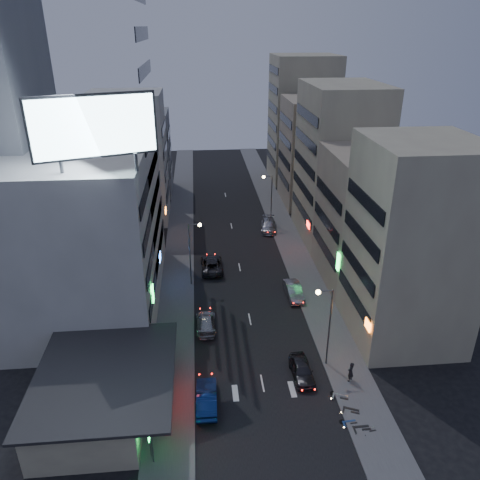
{
  "coord_description": "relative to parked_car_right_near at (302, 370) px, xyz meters",
  "views": [
    {
      "loc": [
        -4.99,
        -28.08,
        28.95
      ],
      "look_at": [
        -0.46,
        20.45,
        6.51
      ],
      "focal_mm": 35.0,
      "sensor_mm": 36.0,
      "label": 1
    }
  ],
  "objects": [
    {
      "name": "parked_car_right_far",
      "position": [
        1.96,
        33.26,
        0.02
      ],
      "size": [
        2.86,
        5.64,
        1.57
      ],
      "primitive_type": "imported",
      "rotation": [
        0.0,
        0.0,
        -0.13
      ],
      "color": "#9D9EA5",
      "rests_on": "ground"
    },
    {
      "name": "person",
      "position": [
        4.15,
        -1.06,
        0.33
      ],
      "size": [
        0.84,
        0.82,
        1.95
      ],
      "primitive_type": "imported",
      "rotation": [
        0.0,
        0.0,
        3.87
      ],
      "color": "black",
      "rests_on": "sidewalk_right"
    },
    {
      "name": "scooter_black_a",
      "position": [
        4.09,
        -6.16,
        -0.03
      ],
      "size": [
        0.71,
        2.01,
        1.22
      ],
      "primitive_type": null,
      "rotation": [
        0.0,
        0.0,
        1.59
      ],
      "color": "black",
      "rests_on": "sidewalk_right"
    },
    {
      "name": "street_lamp_right_far",
      "position": [
        2.26,
        35.45,
        4.6
      ],
      "size": [
        1.6,
        0.44,
        8.02
      ],
      "color": "#595B60",
      "rests_on": "sidewalk_right"
    },
    {
      "name": "far_right_b",
      "position": [
        12.36,
        59.45,
        11.24
      ],
      "size": [
        12.0,
        12.0,
        24.0
      ],
      "primitive_type": "cube",
      "color": "#ADA787",
      "rests_on": "ground"
    },
    {
      "name": "food_court",
      "position": [
        -17.54,
        -2.55,
        1.22
      ],
      "size": [
        11.0,
        13.0,
        3.88
      ],
      "color": "#ADA787",
      "rests_on": "ground"
    },
    {
      "name": "parked_car_right_mid",
      "position": [
        1.96,
        13.6,
        0.02
      ],
      "size": [
        1.83,
        4.78,
        1.55
      ],
      "primitive_type": "imported",
      "rotation": [
        0.0,
        0.0,
        0.04
      ],
      "color": "#999BA1",
      "rests_on": "ground"
    },
    {
      "name": "white_building",
      "position": [
        -20.64,
        15.45,
        8.24
      ],
      "size": [
        14.0,
        24.0,
        18.0
      ],
      "primitive_type": "cube",
      "color": "#BBBBB6",
      "rests_on": "ground"
    },
    {
      "name": "road_car_silver",
      "position": [
        -8.4,
        8.25,
        -0.05
      ],
      "size": [
        2.0,
        4.87,
        1.41
      ],
      "primitive_type": "imported",
      "rotation": [
        0.0,
        0.0,
        3.14
      ],
      "color": "#9A9EA1",
      "rests_on": "ground"
    },
    {
      "name": "ground",
      "position": [
        -3.64,
        -4.55,
        -0.76
      ],
      "size": [
        180.0,
        180.0,
        0.0
      ],
      "primitive_type": "plane",
      "color": "black",
      "rests_on": "ground"
    },
    {
      "name": "scooter_blue",
      "position": [
        3.23,
        -5.51,
        -0.14
      ],
      "size": [
        0.67,
        1.69,
        1.01
      ],
      "primitive_type": null,
      "rotation": [
        0.0,
        0.0,
        1.64
      ],
      "color": "navy",
      "rests_on": "sidewalk_right"
    },
    {
      "name": "street_lamp_left",
      "position": [
        -9.54,
        17.45,
        4.6
      ],
      "size": [
        1.6,
        0.44,
        8.02
      ],
      "color": "#595B60",
      "rests_on": "sidewalk_left"
    },
    {
      "name": "far_right_a",
      "position": [
        11.86,
        45.45,
        8.24
      ],
      "size": [
        11.0,
        12.0,
        18.0
      ],
      "primitive_type": "cube",
      "color": "tan",
      "rests_on": "ground"
    },
    {
      "name": "shophouse_mid",
      "position": [
        11.86,
        17.45,
        7.24
      ],
      "size": [
        11.0,
        12.0,
        16.0
      ],
      "primitive_type": "cube",
      "color": "tan",
      "rests_on": "ground"
    },
    {
      "name": "scooter_black_b",
      "position": [
        3.9,
        -4.56,
        -0.04
      ],
      "size": [
        1.39,
        2.05,
        1.2
      ],
      "primitive_type": null,
      "rotation": [
        0.0,
        0.0,
        1.15
      ],
      "color": "black",
      "rests_on": "sidewalk_right"
    },
    {
      "name": "sidewalk_left",
      "position": [
        -11.64,
        25.45,
        -0.7
      ],
      "size": [
        4.0,
        120.0,
        0.12
      ],
      "primitive_type": "cube",
      "color": "#4C4C4F",
      "rests_on": "ground"
    },
    {
      "name": "shophouse_far",
      "position": [
        11.36,
        30.45,
        10.24
      ],
      "size": [
        10.0,
        14.0,
        22.0
      ],
      "primitive_type": "cube",
      "color": "#ADA787",
      "rests_on": "ground"
    },
    {
      "name": "shophouse_near",
      "position": [
        11.36,
        5.95,
        9.24
      ],
      "size": [
        10.0,
        11.0,
        20.0
      ],
      "primitive_type": "cube",
      "color": "#ADA787",
      "rests_on": "ground"
    },
    {
      "name": "road_car_blue",
      "position": [
        -8.64,
        -2.7,
        0.05
      ],
      "size": [
        1.82,
        4.93,
        1.61
      ],
      "primitive_type": "imported",
      "rotation": [
        0.0,
        0.0,
        3.12
      ],
      "color": "navy",
      "rests_on": "ground"
    },
    {
      "name": "parked_car_right_near",
      "position": [
        0.0,
        0.0,
        0.0
      ],
      "size": [
        1.86,
        4.49,
        1.52
      ],
      "primitive_type": "imported",
      "rotation": [
        0.0,
        0.0,
        0.01
      ],
      "color": "#29292E",
      "rests_on": "ground"
    },
    {
      "name": "parked_car_left",
      "position": [
        -7.3,
        21.08,
        0.05
      ],
      "size": [
        2.78,
        5.9,
        1.63
      ],
      "primitive_type": "imported",
      "rotation": [
        0.0,
        0.0,
        3.15
      ],
      "color": "#242328",
      "rests_on": "ground"
    },
    {
      "name": "far_left_a",
      "position": [
        -19.14,
        40.45,
        9.24
      ],
      "size": [
        11.0,
        10.0,
        20.0
      ],
      "primitive_type": "cube",
      "color": "#BBBBB6",
      "rests_on": "ground"
    },
    {
      "name": "sidewalk_right",
      "position": [
        4.36,
        25.45,
        -0.7
      ],
      "size": [
        4.0,
        120.0,
        0.12
      ],
      "primitive_type": "cube",
      "color": "#4C4C4F",
      "rests_on": "ground"
    },
    {
      "name": "billboard",
      "position": [
        -16.63,
        5.42,
        20.9
      ],
      "size": [
        9.52,
        3.75,
        6.2
      ],
      "rotation": [
        0.0,
        0.0,
        0.35
      ],
      "color": "#595B60",
      "rests_on": "white_building"
    },
    {
      "name": "street_lamp_right_near",
      "position": [
        2.26,
        1.45,
        4.6
      ],
      "size": [
        1.6,
        0.44,
        8.02
      ],
      "color": "#595B60",
      "rests_on": "sidewalk_right"
    },
    {
      "name": "scooter_silver_a",
      "position": [
        4.43,
        -6.4,
        -0.16
      ],
      "size": [
        0.75,
        1.65,
        0.97
      ],
      "primitive_type": null,
      "rotation": [
        0.0,
        0.0,
        1.71
      ],
      "color": "#ABADB3",
      "rests_on": "sidewalk_right"
    },
    {
      "name": "scooter_silver_b",
      "position": [
        3.47,
        -2.93,
        -0.05
      ],
      "size": [
        1.35,
        2.03,
        1.18
      ],
      "primitive_type": null,
      "rotation": [
        0.0,
        0.0,
        1.17
      ],
      "color": "#B9BDC2",
      "rests_on": "sidewalk_right"
    },
    {
      "name": "far_left_b",
      "position": [
        -19.64,
        53.45,
        6.74
      ],
      "size": [
        12.0,
        10.0,
        15.0
      ],
      "primitive_type": "cube",
      "color": "slate",
      "rests_on": "ground"
    }
  ]
}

